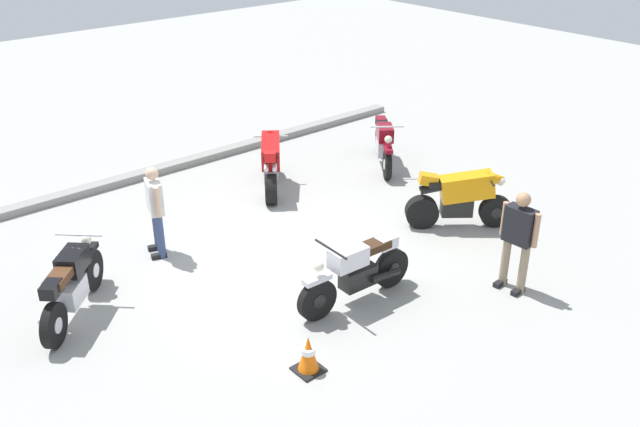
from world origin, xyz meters
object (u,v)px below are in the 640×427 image
Objects in this scene: motorcycle_orange_sportbike at (461,197)px; person_in_black_shirt at (518,236)px; motorcycle_red_sportbike at (271,162)px; person_in_white_shirt at (155,206)px; motorcycle_maroon_cruiser at (384,143)px; traffic_cone at (308,354)px; motorcycle_silver_cruiser at (356,272)px; motorcycle_black_cruiser at (71,285)px.

motorcycle_orange_sportbike is 2.17m from person_in_black_shirt.
motorcycle_red_sportbike is 3.19m from person_in_white_shirt.
motorcycle_red_sportbike is 1.02× the size of motorcycle_orange_sportbike.
motorcycle_maroon_cruiser is at bearing 110.03° from motorcycle_orange_sportbike.
motorcycle_maroon_cruiser is 1.09× the size of person_in_white_shirt.
motorcycle_maroon_cruiser is at bearing 37.33° from traffic_cone.
motorcycle_silver_cruiser is 1.79m from traffic_cone.
motorcycle_red_sportbike is at bearing 153.40° from motorcycle_orange_sportbike.
motorcycle_silver_cruiser is 2.51m from person_in_black_shirt.
person_in_white_shirt reaches higher than motorcycle_black_cruiser.
person_in_black_shirt reaches higher than motorcycle_red_sportbike.
person_in_white_shirt is 5.82m from person_in_black_shirt.
person_in_black_shirt reaches higher than motorcycle_maroon_cruiser.
motorcycle_orange_sportbike is at bearing -61.60° from motorcycle_black_cruiser.
motorcycle_orange_sportbike is 6.74m from motorcycle_black_cruiser.
person_in_white_shirt is (-5.68, -0.34, 0.36)m from motorcycle_maroon_cruiser.
traffic_cone is (-3.08, -4.94, -0.33)m from motorcycle_red_sportbike.
motorcycle_orange_sportbike is (3.11, 0.59, 0.07)m from motorcycle_silver_cruiser.
motorcycle_orange_sportbike is 1.04× the size of person_in_white_shirt.
motorcycle_red_sportbike reaches higher than motorcycle_black_cruiser.
traffic_cone is (-5.72, -4.36, -0.26)m from motorcycle_maroon_cruiser.
motorcycle_orange_sportbike is at bearing -118.52° from motorcycle_red_sportbike.
traffic_cone is at bearing 29.02° from motorcycle_silver_cruiser.
motorcycle_black_cruiser is at bearing 42.29° from person_in_white_shirt.
person_in_white_shirt is at bearing -53.69° from person_in_black_shirt.
person_in_black_shirt is at bearing 150.75° from motorcycle_silver_cruiser.
motorcycle_silver_cruiser and motorcycle_black_cruiser have the same top height.
person_in_black_shirt is at bearing -79.00° from motorcycle_orange_sportbike.
motorcycle_orange_sportbike is at bearing -120.52° from person_in_black_shirt.
person_in_black_shirt is (3.65, -4.54, 0.04)m from person_in_white_shirt.
motorcycle_red_sportbike is at bearing 58.01° from traffic_cone.
person_in_white_shirt is 0.96× the size of person_in_black_shirt.
motorcycle_maroon_cruiser is 7.20m from traffic_cone.
motorcycle_maroon_cruiser reaches higher than traffic_cone.
person_in_white_shirt reaches higher than traffic_cone.
motorcycle_orange_sportbike reaches higher than motorcycle_maroon_cruiser.
traffic_cone is at bearing -106.58° from motorcycle_black_cruiser.
motorcycle_maroon_cruiser is at bearing -136.78° from motorcycle_silver_cruiser.
person_in_white_shirt is at bearing 143.74° from motorcycle_red_sportbike.
person_in_white_shirt reaches higher than motorcycle_red_sportbike.
motorcycle_red_sportbike reaches higher than motorcycle_maroon_cruiser.
motorcycle_red_sportbike is at bearing -86.15° from person_in_black_shirt.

